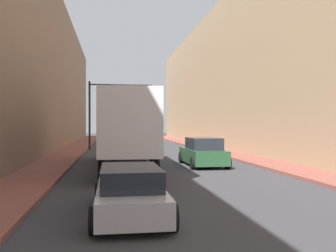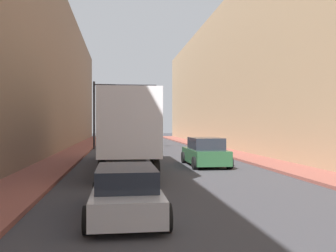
% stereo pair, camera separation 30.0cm
% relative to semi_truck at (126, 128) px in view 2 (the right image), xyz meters
% --- Properties ---
extents(sidewalk_right, '(2.36, 80.00, 0.15)m').
position_rel_semi_truck_xyz_m(sidewalk_right, '(8.67, 10.04, -2.17)').
color(sidewalk_right, brown).
rests_on(sidewalk_right, ground).
extents(sidewalk_left, '(2.36, 80.00, 0.15)m').
position_rel_semi_truck_xyz_m(sidewalk_left, '(-4.10, 10.04, -2.17)').
color(sidewalk_left, brown).
rests_on(sidewalk_left, ground).
extents(building_right, '(6.00, 80.00, 14.62)m').
position_rel_semi_truck_xyz_m(building_right, '(12.85, 10.04, 5.07)').
color(building_right, tan).
rests_on(building_right, ground).
extents(building_left, '(6.00, 80.00, 14.50)m').
position_rel_semi_truck_xyz_m(building_left, '(-8.28, 10.04, 5.00)').
color(building_left, '#846B56').
rests_on(building_left, ground).
extents(semi_truck, '(2.54, 13.39, 3.92)m').
position_rel_semi_truck_xyz_m(semi_truck, '(0.00, 0.00, 0.00)').
color(semi_truck, silver).
rests_on(semi_truck, ground).
extents(sedan_car, '(1.97, 4.65, 1.32)m').
position_rel_semi_truck_xyz_m(sedan_car, '(-0.23, -10.85, -1.61)').
color(sedan_car, '#B7B7BC').
rests_on(sedan_car, ground).
extents(suv_car, '(2.17, 4.71, 1.66)m').
position_rel_semi_truck_xyz_m(suv_car, '(4.61, 0.44, -1.46)').
color(suv_car, '#234C2D').
rests_on(suv_car, ground).
extents(traffic_signal_gantry, '(6.21, 0.35, 6.61)m').
position_rel_semi_truck_xyz_m(traffic_signal_gantry, '(-1.15, 16.22, 2.46)').
color(traffic_signal_gantry, black).
rests_on(traffic_signal_gantry, ground).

